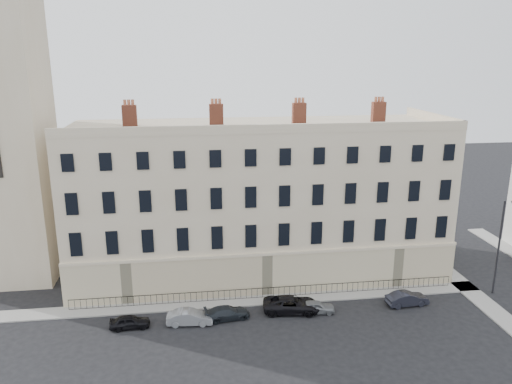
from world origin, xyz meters
TOP-DOWN VIEW (x-y plane):
  - ground at (0.00, 0.00)m, footprint 160.00×160.00m
  - terrace at (-5.97, 11.97)m, footprint 36.22×12.22m
  - pavement_terrace at (-10.00, 5.00)m, footprint 48.00×2.00m
  - pavement_east_return at (13.00, 8.00)m, footprint 2.00×24.00m
  - railings at (-6.00, 5.40)m, footprint 35.00×0.04m
  - car_a at (-17.95, 1.84)m, footprint 3.27×1.40m
  - car_b at (-13.11, 1.78)m, footprint 3.86×1.59m
  - car_c at (-10.00, 2.20)m, footprint 4.01×2.06m
  - car_d at (-4.38, 2.65)m, footprint 5.21×2.96m
  - car_e at (-2.33, 2.19)m, footprint 3.31×1.54m
  - car_f at (5.99, 2.42)m, footprint 3.86×1.63m
  - streetlamp at (15.01, 3.46)m, footprint 0.92×1.83m

SIDE VIEW (x-z plane):
  - ground at x=0.00m, z-range 0.00..0.00m
  - pavement_terrace at x=-10.00m, z-range 0.00..0.12m
  - pavement_east_return at x=13.00m, z-range 0.00..0.12m
  - car_e at x=-2.33m, z-range 0.00..1.10m
  - car_a at x=-17.95m, z-range 0.00..1.10m
  - railings at x=-6.00m, z-range 0.07..1.03m
  - car_c at x=-10.00m, z-range 0.00..1.11m
  - car_f at x=5.99m, z-range 0.00..1.24m
  - car_b at x=-13.11m, z-range 0.00..1.24m
  - car_d at x=-4.38m, z-range 0.00..1.37m
  - streetlamp at x=15.01m, z-range 0.49..9.47m
  - terrace at x=-5.97m, z-range -1.00..16.00m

